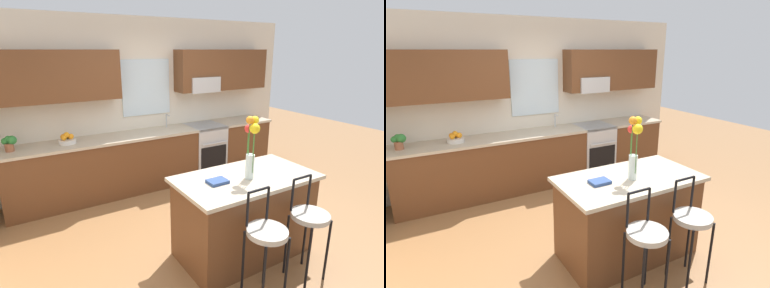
# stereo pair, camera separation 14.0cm
# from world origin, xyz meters

# --- Properties ---
(ground_plane) EXTENTS (14.00, 14.00, 0.00)m
(ground_plane) POSITION_xyz_m (0.00, 0.00, 0.00)
(ground_plane) COLOR olive
(back_wall_assembly) EXTENTS (5.60, 0.50, 2.70)m
(back_wall_assembly) POSITION_xyz_m (0.02, 1.98, 1.51)
(back_wall_assembly) COLOR beige
(back_wall_assembly) RESTS_ON ground
(counter_run) EXTENTS (4.56, 0.64, 0.92)m
(counter_run) POSITION_xyz_m (0.00, 1.70, 0.47)
(counter_run) COLOR brown
(counter_run) RESTS_ON ground
(sink_faucet) EXTENTS (0.02, 0.13, 0.23)m
(sink_faucet) POSITION_xyz_m (0.29, 1.84, 1.06)
(sink_faucet) COLOR #B7BABC
(sink_faucet) RESTS_ON counter_run
(oven_range) EXTENTS (0.60, 0.64, 0.92)m
(oven_range) POSITION_xyz_m (0.96, 1.68, 0.46)
(oven_range) COLOR #B7BABC
(oven_range) RESTS_ON ground
(kitchen_island) EXTENTS (1.51, 0.82, 0.92)m
(kitchen_island) POSITION_xyz_m (0.06, -0.52, 0.46)
(kitchen_island) COLOR brown
(kitchen_island) RESTS_ON ground
(bar_stool_near) EXTENTS (0.36, 0.36, 1.04)m
(bar_stool_near) POSITION_xyz_m (-0.21, -1.14, 0.64)
(bar_stool_near) COLOR black
(bar_stool_near) RESTS_ON ground
(bar_stool_middle) EXTENTS (0.36, 0.36, 1.04)m
(bar_stool_middle) POSITION_xyz_m (0.34, -1.14, 0.64)
(bar_stool_middle) COLOR black
(bar_stool_middle) RESTS_ON ground
(flower_vase) EXTENTS (0.15, 0.19, 0.66)m
(flower_vase) POSITION_xyz_m (0.06, -0.58, 1.29)
(flower_vase) COLOR silver
(flower_vase) RESTS_ON kitchen_island
(cookbook) EXTENTS (0.20, 0.15, 0.03)m
(cookbook) POSITION_xyz_m (-0.29, -0.51, 0.94)
(cookbook) COLOR navy
(cookbook) RESTS_ON kitchen_island
(fruit_bowl_oranges) EXTENTS (0.24, 0.24, 0.16)m
(fruit_bowl_oranges) POSITION_xyz_m (-1.35, 1.70, 0.98)
(fruit_bowl_oranges) COLOR silver
(fruit_bowl_oranges) RESTS_ON counter_run
(potted_plant_small) EXTENTS (0.18, 0.12, 0.21)m
(potted_plant_small) POSITION_xyz_m (-2.05, 1.70, 1.04)
(potted_plant_small) COLOR #9E5B3D
(potted_plant_small) RESTS_ON counter_run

